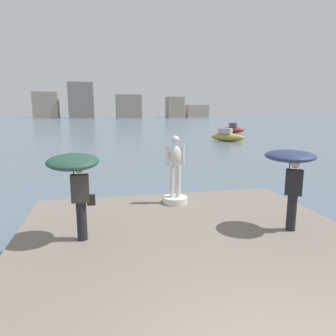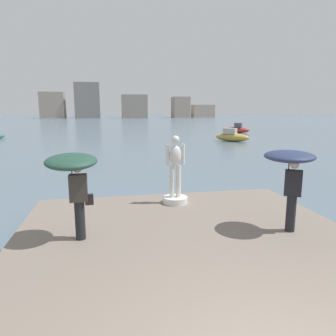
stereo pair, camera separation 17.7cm
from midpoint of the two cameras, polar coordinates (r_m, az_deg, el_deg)
ground_plane at (r=42.43m, az=-9.56°, el=6.16°), size 400.00×400.00×0.00m
pier at (r=5.88m, az=8.05°, el=-20.72°), size 7.91×10.87×0.40m
statue_white_figure at (r=9.52m, az=0.79°, el=-2.23°), size 0.77×0.77×2.09m
onlooker_left at (r=6.96m, az=-17.48°, el=-0.55°), size 1.13×1.15×1.96m
onlooker_right at (r=7.75m, az=21.11°, el=0.47°), size 1.59×1.59×1.94m
boat_mid at (r=45.01m, az=11.46°, el=7.00°), size 3.80×3.15×1.42m
boat_rightward at (r=32.96m, az=10.73°, el=5.77°), size 3.44×3.18×1.37m
distant_skyline at (r=127.26m, az=-12.95°, el=11.23°), size 91.43×12.89×13.57m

